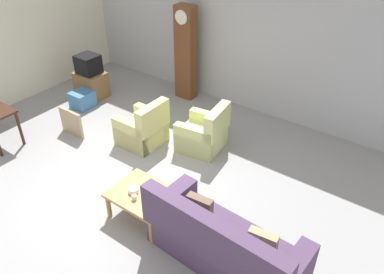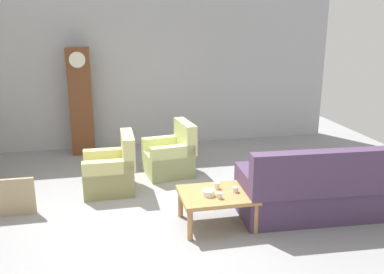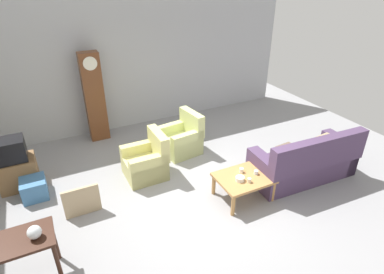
% 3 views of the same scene
% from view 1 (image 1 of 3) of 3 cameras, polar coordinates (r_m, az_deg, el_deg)
% --- Properties ---
extents(ground_plane, '(10.40, 10.40, 0.00)m').
position_cam_1_polar(ground_plane, '(6.54, -9.21, -7.32)').
color(ground_plane, gray).
extents(garage_door_wall, '(8.40, 0.16, 3.20)m').
position_cam_1_polar(garage_door_wall, '(8.27, 7.79, 14.82)').
color(garage_door_wall, '#ADAFB5').
rests_on(garage_door_wall, ground_plane).
extents(couch_floral, '(2.14, 0.99, 1.04)m').
position_cam_1_polar(couch_floral, '(5.15, 4.63, -15.65)').
color(couch_floral, '#4C3856').
rests_on(couch_floral, ground_plane).
extents(armchair_olive_near, '(0.79, 0.76, 0.92)m').
position_cam_1_polar(armchair_olive_near, '(7.37, -7.27, 1.10)').
color(armchair_olive_near, '#CCC67A').
rests_on(armchair_olive_near, ground_plane).
extents(armchair_olive_far, '(0.88, 0.86, 0.92)m').
position_cam_1_polar(armchair_olive_far, '(7.17, 1.74, 0.38)').
color(armchair_olive_far, '#CAD284').
rests_on(armchair_olive_far, ground_plane).
extents(coffee_table_wood, '(0.96, 0.76, 0.45)m').
position_cam_1_polar(coffee_table_wood, '(5.76, -7.22, -8.76)').
color(coffee_table_wood, '#B27F47').
rests_on(coffee_table_wood, ground_plane).
extents(grandfather_clock, '(0.44, 0.30, 2.11)m').
position_cam_1_polar(grandfather_clock, '(8.70, -0.93, 12.32)').
color(grandfather_clock, brown).
rests_on(grandfather_clock, ground_plane).
extents(tv_stand_cabinet, '(0.68, 0.52, 0.59)m').
position_cam_1_polar(tv_stand_cabinet, '(9.32, -14.70, 7.56)').
color(tv_stand_cabinet, brown).
rests_on(tv_stand_cabinet, ground_plane).
extents(tv_crt, '(0.48, 0.44, 0.42)m').
position_cam_1_polar(tv_crt, '(9.12, -15.16, 10.40)').
color(tv_crt, black).
rests_on(tv_crt, tv_stand_cabinet).
extents(framed_picture_leaning, '(0.60, 0.05, 0.54)m').
position_cam_1_polar(framed_picture_leaning, '(7.96, -17.47, 2.05)').
color(framed_picture_leaning, tan).
rests_on(framed_picture_leaning, ground_plane).
extents(storage_box_blue, '(0.43, 0.46, 0.37)m').
position_cam_1_polar(storage_box_blue, '(8.95, -15.95, 5.39)').
color(storage_box_blue, teal).
rests_on(storage_box_blue, ground_plane).
extents(cup_white_porcelain, '(0.08, 0.08, 0.08)m').
position_cam_1_polar(cup_white_porcelain, '(5.75, -6.06, -7.38)').
color(cup_white_porcelain, white).
rests_on(cup_white_porcelain, coffee_table_wood).
extents(cup_blue_rimmed, '(0.08, 0.08, 0.07)m').
position_cam_1_polar(cup_blue_rimmed, '(5.56, -5.59, -9.16)').
color(cup_blue_rimmed, silver).
rests_on(cup_blue_rimmed, coffee_table_wood).
extents(cup_cream_tall, '(0.07, 0.07, 0.08)m').
position_cam_1_polar(cup_cream_tall, '(5.61, -8.57, -8.86)').
color(cup_cream_tall, beige).
rests_on(cup_cream_tall, coffee_table_wood).
extents(bowl_white_stacked, '(0.16, 0.16, 0.07)m').
position_cam_1_polar(bowl_white_stacked, '(5.73, -8.67, -7.79)').
color(bowl_white_stacked, white).
rests_on(bowl_white_stacked, coffee_table_wood).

